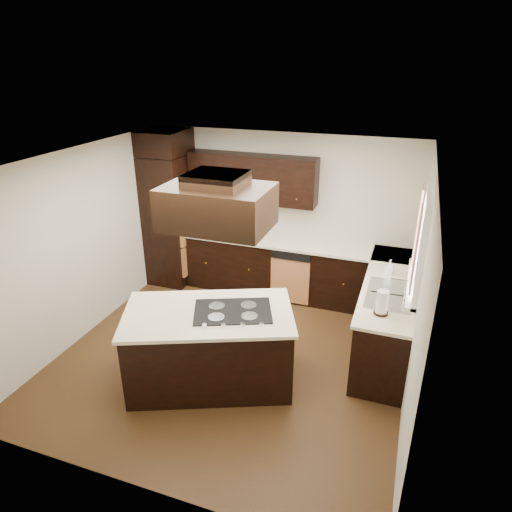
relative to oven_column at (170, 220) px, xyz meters
name	(u,v)px	position (x,y,z in m)	size (l,w,h in m)	color
floor	(233,355)	(1.78, -1.71, -1.07)	(4.20, 4.20, 0.02)	brown
ceiling	(228,160)	(1.78, -1.71, 1.45)	(4.20, 4.20, 0.02)	silver
wall_back	(282,213)	(1.78, 0.40, 0.19)	(4.20, 0.02, 2.50)	beige
wall_front	(128,376)	(1.78, -3.81, 0.19)	(4.20, 0.02, 2.50)	beige
wall_left	(83,244)	(-0.33, -1.71, 0.19)	(0.02, 4.20, 2.50)	beige
wall_right	(419,295)	(3.88, -1.71, 0.19)	(0.02, 4.20, 2.50)	beige
oven_column	(170,220)	(0.00, 0.00, 0.00)	(0.65, 0.75, 2.12)	black
wall_oven_face	(189,219)	(0.35, 0.00, 0.06)	(0.05, 0.62, 0.78)	#D5874F
base_cabinets_back	(277,267)	(1.81, 0.09, -0.62)	(2.93, 0.60, 0.88)	black
base_cabinets_right	(387,315)	(3.58, -0.80, -0.62)	(0.60, 2.40, 0.88)	black
countertop_back	(278,241)	(1.81, 0.08, -0.16)	(2.93, 0.63, 0.04)	#FBEFCA
countertop_right	(390,283)	(3.56, -0.80, -0.16)	(0.63, 2.40, 0.04)	#FBEFCA
upper_cabinets	(252,178)	(1.34, 0.23, 0.75)	(2.00, 0.34, 0.72)	black
dishwasher_front	(290,281)	(2.10, -0.20, -0.66)	(0.60, 0.05, 0.72)	#D5874F
window_frame	(422,240)	(3.85, -1.16, 0.59)	(0.06, 1.32, 1.12)	white
window_pane	(425,241)	(3.87, -1.16, 0.59)	(0.00, 1.20, 1.00)	white
curtain_left	(416,250)	(3.79, -1.57, 0.64)	(0.02, 0.34, 0.90)	#FAE1BE
curtain_right	(418,223)	(3.79, -0.74, 0.64)	(0.02, 0.34, 0.90)	#FAE1BE
sink_rim	(389,294)	(3.58, -1.16, -0.14)	(0.52, 0.84, 0.01)	silver
island	(210,348)	(1.71, -2.25, -0.62)	(1.80, 0.98, 0.88)	black
island_top	(208,314)	(1.71, -2.25, -0.16)	(1.87, 1.05, 0.04)	#FBEFCA
cooktop	(233,311)	(1.97, -2.14, -0.13)	(0.85, 0.57, 0.01)	black
range_hood	(217,207)	(1.88, -2.25, 1.10)	(1.05, 0.72, 0.42)	black
hood_duct	(216,180)	(1.88, -2.25, 1.38)	(0.55, 0.50, 0.13)	black
blender_base	(226,232)	(0.98, 0.00, -0.09)	(0.15, 0.15, 0.10)	silver
blender_pitcher	(225,221)	(0.98, 0.00, 0.09)	(0.13, 0.13, 0.26)	silver
spice_rack	(242,224)	(1.21, 0.10, 0.03)	(0.41, 0.10, 0.34)	black
mixing_bowl	(202,229)	(0.54, 0.05, -0.11)	(0.23, 0.23, 0.06)	white
soap_bottle	(390,267)	(3.53, -0.60, -0.04)	(0.09, 0.10, 0.21)	white
paper_towel	(382,303)	(3.52, -1.65, 0.00)	(0.13, 0.13, 0.28)	white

